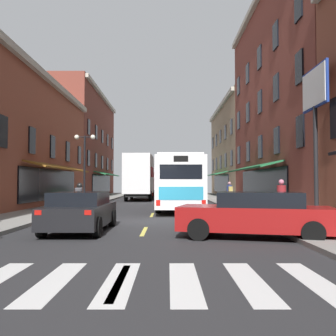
# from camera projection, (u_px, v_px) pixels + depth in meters

# --- Properties ---
(ground_plane) EXTENTS (34.80, 80.00, 0.10)m
(ground_plane) POSITION_uv_depth(u_px,v_px,m) (151.00, 222.00, 16.32)
(ground_plane) COLOR #28282B
(lane_centre_dashes) EXTENTS (0.14, 73.90, 0.01)m
(lane_centre_dashes) POSITION_uv_depth(u_px,v_px,m) (150.00, 221.00, 16.07)
(lane_centre_dashes) COLOR #DBCC4C
(lane_centre_dashes) RESTS_ON ground
(crosswalk_near) EXTENTS (7.10, 2.80, 0.01)m
(crosswalk_near) POSITION_uv_depth(u_px,v_px,m) (121.00, 281.00, 6.33)
(crosswalk_near) COLOR silver
(crosswalk_near) RESTS_ON ground
(sidewalk_left) EXTENTS (3.00, 80.00, 0.14)m
(sidewalk_left) POSITION_uv_depth(u_px,v_px,m) (16.00, 219.00, 16.34)
(sidewalk_left) COLOR gray
(sidewalk_left) RESTS_ON ground
(sidewalk_right) EXTENTS (3.00, 80.00, 0.14)m
(sidewalk_right) POSITION_uv_depth(u_px,v_px,m) (286.00, 219.00, 16.30)
(sidewalk_right) COLOR gray
(sidewalk_right) RESTS_ON ground
(billboard_sign) EXTENTS (0.40, 2.58, 6.41)m
(billboard_sign) POSITION_uv_depth(u_px,v_px,m) (317.00, 105.00, 15.80)
(billboard_sign) COLOR black
(billboard_sign) RESTS_ON sidewalk_right
(transit_bus) EXTENTS (2.71, 12.49, 3.19)m
(transit_bus) POSITION_uv_depth(u_px,v_px,m) (180.00, 183.00, 24.24)
(transit_bus) COLOR white
(transit_bus) RESTS_ON ground
(box_truck) EXTENTS (2.56, 7.94, 4.21)m
(box_truck) POSITION_uv_depth(u_px,v_px,m) (141.00, 177.00, 35.41)
(box_truck) COLOR #B21E19
(box_truck) RESTS_ON ground
(sedan_near) EXTENTS (4.83, 2.87, 1.38)m
(sedan_near) POSITION_uv_depth(u_px,v_px,m) (257.00, 214.00, 11.27)
(sedan_near) COLOR maroon
(sedan_near) RESTS_ON ground
(sedan_mid) EXTENTS (1.93, 4.36, 1.35)m
(sedan_mid) POSITION_uv_depth(u_px,v_px,m) (82.00, 211.00, 12.82)
(sedan_mid) COLOR black
(sedan_mid) RESTS_ON ground
(sedan_far) EXTENTS (2.01, 4.23, 1.40)m
(sedan_far) POSITION_uv_depth(u_px,v_px,m) (146.00, 190.00, 45.51)
(sedan_far) COLOR #144723
(sedan_far) RESTS_ON ground
(motorcycle_rider) EXTENTS (0.62, 2.07, 1.66)m
(motorcycle_rider) POSITION_uv_depth(u_px,v_px,m) (81.00, 204.00, 16.92)
(motorcycle_rider) COLOR black
(motorcycle_rider) RESTS_ON ground
(pedestrian_near) EXTENTS (0.36, 0.52, 1.59)m
(pedestrian_near) POSITION_uv_depth(u_px,v_px,m) (231.00, 193.00, 24.84)
(pedestrian_near) COLOR #B29947
(pedestrian_near) RESTS_ON sidewalk_right
(pedestrian_mid) EXTENTS (0.36, 0.36, 1.66)m
(pedestrian_mid) POSITION_uv_depth(u_px,v_px,m) (283.00, 199.00, 15.11)
(pedestrian_mid) COLOR black
(pedestrian_mid) RESTS_ON sidewalk_right
(street_lamp_twin) EXTENTS (1.42, 0.32, 4.78)m
(street_lamp_twin) POSITION_uv_depth(u_px,v_px,m) (86.00, 166.00, 25.31)
(street_lamp_twin) COLOR black
(street_lamp_twin) RESTS_ON sidewalk_left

